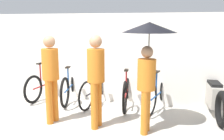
{
  "coord_description": "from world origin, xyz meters",
  "views": [
    {
      "loc": [
        2.03,
        -3.72,
        1.98
      ],
      "look_at": [
        0.59,
        1.11,
        1.0
      ],
      "focal_mm": 40.0,
      "sensor_mm": 36.0,
      "label": 1
    }
  ],
  "objects_px": {
    "pedestrian_leading": "(51,72)",
    "pedestrian_center": "(96,74)",
    "parked_bicycle_2": "(97,89)",
    "parked_bicycle_1": "(70,86)",
    "parked_bicycle_0": "(45,84)",
    "parked_bicycle_4": "(159,93)",
    "pedestrian_trailing": "(148,48)",
    "parked_bicycle_3": "(127,90)",
    "motorcycle": "(213,96)"
  },
  "relations": [
    {
      "from": "parked_bicycle_2",
      "to": "parked_bicycle_1",
      "type": "bearing_deg",
      "value": 93.89
    },
    {
      "from": "pedestrian_trailing",
      "to": "pedestrian_center",
      "type": "bearing_deg",
      "value": -169.5
    },
    {
      "from": "pedestrian_trailing",
      "to": "parked_bicycle_1",
      "type": "bearing_deg",
      "value": 152.46
    },
    {
      "from": "parked_bicycle_2",
      "to": "pedestrian_trailing",
      "type": "distance_m",
      "value": 2.19
    },
    {
      "from": "parked_bicycle_1",
      "to": "pedestrian_center",
      "type": "bearing_deg",
      "value": -150.99
    },
    {
      "from": "parked_bicycle_0",
      "to": "parked_bicycle_3",
      "type": "xyz_separation_m",
      "value": [
        2.21,
        -0.04,
        0.02
      ]
    },
    {
      "from": "pedestrian_center",
      "to": "motorcycle",
      "type": "relative_size",
      "value": 0.82
    },
    {
      "from": "motorcycle",
      "to": "pedestrian_leading",
      "type": "bearing_deg",
      "value": 107.44
    },
    {
      "from": "parked_bicycle_0",
      "to": "motorcycle",
      "type": "xyz_separation_m",
      "value": [
        4.13,
        0.02,
        0.03
      ]
    },
    {
      "from": "pedestrian_center",
      "to": "parked_bicycle_0",
      "type": "bearing_deg",
      "value": 149.72
    },
    {
      "from": "parked_bicycle_3",
      "to": "pedestrian_center",
      "type": "relative_size",
      "value": 0.98
    },
    {
      "from": "parked_bicycle_0",
      "to": "pedestrian_trailing",
      "type": "xyz_separation_m",
      "value": [
        2.87,
        -1.27,
        1.17
      ]
    },
    {
      "from": "parked_bicycle_0",
      "to": "pedestrian_trailing",
      "type": "relative_size",
      "value": 0.84
    },
    {
      "from": "parked_bicycle_4",
      "to": "pedestrian_trailing",
      "type": "distance_m",
      "value": 1.71
    },
    {
      "from": "motorcycle",
      "to": "pedestrian_center",
      "type": "bearing_deg",
      "value": 115.57
    },
    {
      "from": "parked_bicycle_1",
      "to": "parked_bicycle_4",
      "type": "height_order",
      "value": "parked_bicycle_4"
    },
    {
      "from": "parked_bicycle_2",
      "to": "pedestrian_trailing",
      "type": "xyz_separation_m",
      "value": [
        1.4,
        -1.21,
        1.17
      ]
    },
    {
      "from": "pedestrian_trailing",
      "to": "parked_bicycle_3",
      "type": "bearing_deg",
      "value": 121.03
    },
    {
      "from": "parked_bicycle_4",
      "to": "motorcycle",
      "type": "bearing_deg",
      "value": -76.96
    },
    {
      "from": "parked_bicycle_4",
      "to": "motorcycle",
      "type": "relative_size",
      "value": 0.78
    },
    {
      "from": "parked_bicycle_0",
      "to": "parked_bicycle_3",
      "type": "distance_m",
      "value": 2.22
    },
    {
      "from": "pedestrian_leading",
      "to": "pedestrian_center",
      "type": "bearing_deg",
      "value": 8.95
    },
    {
      "from": "parked_bicycle_2",
      "to": "parked_bicycle_0",
      "type": "bearing_deg",
      "value": 94.48
    },
    {
      "from": "parked_bicycle_1",
      "to": "pedestrian_center",
      "type": "distance_m",
      "value": 1.95
    },
    {
      "from": "parked_bicycle_2",
      "to": "pedestrian_leading",
      "type": "height_order",
      "value": "pedestrian_leading"
    },
    {
      "from": "parked_bicycle_2",
      "to": "motorcycle",
      "type": "relative_size",
      "value": 0.83
    },
    {
      "from": "parked_bicycle_1",
      "to": "pedestrian_center",
      "type": "relative_size",
      "value": 1.0
    },
    {
      "from": "parked_bicycle_4",
      "to": "pedestrian_leading",
      "type": "distance_m",
      "value": 2.48
    },
    {
      "from": "pedestrian_center",
      "to": "pedestrian_trailing",
      "type": "bearing_deg",
      "value": 13.08
    },
    {
      "from": "parked_bicycle_1",
      "to": "parked_bicycle_2",
      "type": "relative_size",
      "value": 0.99
    },
    {
      "from": "parked_bicycle_0",
      "to": "parked_bicycle_2",
      "type": "xyz_separation_m",
      "value": [
        1.48,
        -0.05,
        -0.0
      ]
    },
    {
      "from": "parked_bicycle_1",
      "to": "parked_bicycle_3",
      "type": "distance_m",
      "value": 1.48
    },
    {
      "from": "parked_bicycle_2",
      "to": "parked_bicycle_3",
      "type": "relative_size",
      "value": 1.03
    },
    {
      "from": "parked_bicycle_3",
      "to": "pedestrian_trailing",
      "type": "distance_m",
      "value": 1.81
    },
    {
      "from": "parked_bicycle_1",
      "to": "parked_bicycle_2",
      "type": "height_order",
      "value": "parked_bicycle_2"
    },
    {
      "from": "pedestrian_trailing",
      "to": "motorcycle",
      "type": "height_order",
      "value": "pedestrian_trailing"
    },
    {
      "from": "parked_bicycle_2",
      "to": "parked_bicycle_4",
      "type": "bearing_deg",
      "value": -81.97
    },
    {
      "from": "parked_bicycle_0",
      "to": "parked_bicycle_1",
      "type": "bearing_deg",
      "value": -87.48
    },
    {
      "from": "pedestrian_leading",
      "to": "pedestrian_center",
      "type": "distance_m",
      "value": 0.93
    },
    {
      "from": "motorcycle",
      "to": "parked_bicycle_4",
      "type": "bearing_deg",
      "value": 84.23
    },
    {
      "from": "parked_bicycle_1",
      "to": "motorcycle",
      "type": "bearing_deg",
      "value": -101.69
    },
    {
      "from": "parked_bicycle_0",
      "to": "parked_bicycle_1",
      "type": "xyz_separation_m",
      "value": [
        0.74,
        -0.02,
        0.01
      ]
    },
    {
      "from": "motorcycle",
      "to": "parked_bicycle_1",
      "type": "bearing_deg",
      "value": 83.3
    },
    {
      "from": "parked_bicycle_3",
      "to": "pedestrian_trailing",
      "type": "height_order",
      "value": "pedestrian_trailing"
    },
    {
      "from": "parked_bicycle_0",
      "to": "parked_bicycle_4",
      "type": "bearing_deg",
      "value": -86.3
    },
    {
      "from": "parked_bicycle_4",
      "to": "parked_bicycle_0",
      "type": "bearing_deg",
      "value": 101.23
    },
    {
      "from": "motorcycle",
      "to": "pedestrian_trailing",
      "type": "bearing_deg",
      "value": 128.4
    },
    {
      "from": "pedestrian_trailing",
      "to": "motorcycle",
      "type": "relative_size",
      "value": 0.92
    },
    {
      "from": "pedestrian_center",
      "to": "parked_bicycle_3",
      "type": "bearing_deg",
      "value": 84.08
    },
    {
      "from": "pedestrian_center",
      "to": "motorcycle",
      "type": "distance_m",
      "value": 2.68
    }
  ]
}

